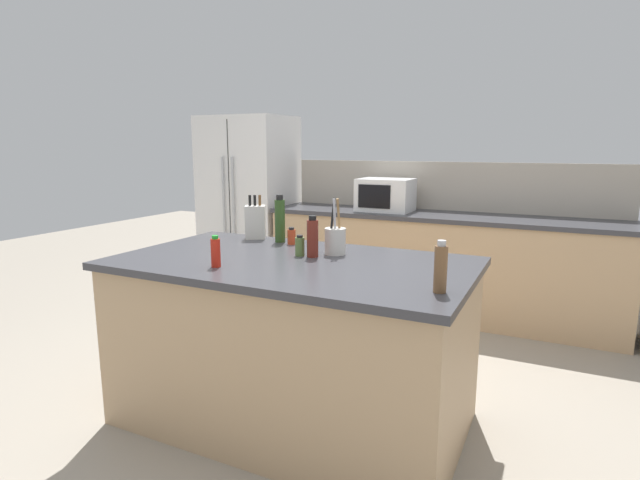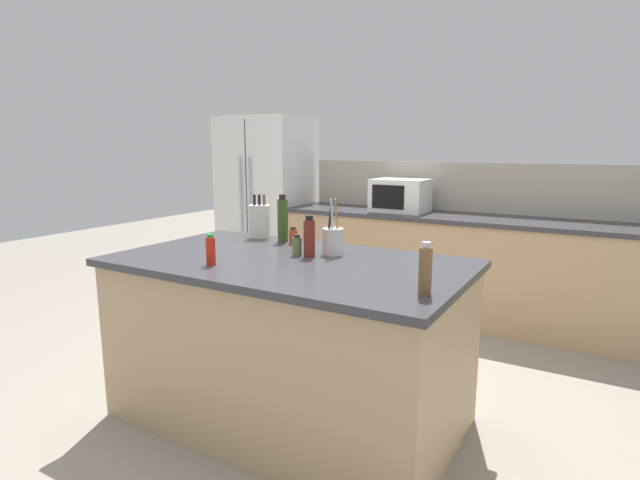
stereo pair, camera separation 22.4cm
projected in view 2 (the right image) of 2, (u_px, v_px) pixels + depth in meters
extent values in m
plane|color=gray|center=(290.00, 417.00, 2.89)|extent=(14.00, 14.00, 0.00)
cube|color=tan|center=(451.00, 269.00, 4.52)|extent=(3.14, 0.62, 0.90)
cube|color=#38383D|center=(454.00, 218.00, 4.44)|extent=(3.18, 0.66, 0.04)
cube|color=#B2A899|center=(465.00, 187.00, 4.66)|extent=(3.14, 0.03, 0.46)
cube|color=tan|center=(289.00, 344.00, 2.81)|extent=(1.87, 1.03, 0.90)
cube|color=#38383D|center=(288.00, 263.00, 2.72)|extent=(1.93, 1.09, 0.04)
cube|color=white|center=(267.00, 203.00, 5.51)|extent=(0.91, 0.72, 1.86)
cube|color=#2D2D2D|center=(247.00, 206.00, 5.21)|extent=(0.01, 0.00, 1.77)
cylinder|color=#ADB2B7|center=(241.00, 206.00, 5.22)|extent=(0.02, 0.02, 1.02)
cylinder|color=#ADB2B7|center=(250.00, 207.00, 5.16)|extent=(0.02, 0.02, 1.02)
cube|color=white|center=(400.00, 195.00, 4.66)|extent=(0.50, 0.38, 0.30)
cube|color=black|center=(388.00, 197.00, 4.52)|extent=(0.31, 0.01, 0.21)
cube|color=beige|center=(260.00, 221.00, 3.34)|extent=(0.16, 0.15, 0.22)
cylinder|color=black|center=(254.00, 200.00, 3.31)|extent=(0.02, 0.02, 0.07)
cylinder|color=black|center=(259.00, 200.00, 3.31)|extent=(0.02, 0.02, 0.07)
cylinder|color=brown|center=(264.00, 200.00, 3.31)|extent=(0.02, 0.02, 0.07)
cylinder|color=beige|center=(333.00, 241.00, 2.83)|extent=(0.12, 0.12, 0.15)
cylinder|color=olive|center=(336.00, 214.00, 2.80)|extent=(0.01, 0.05, 0.18)
cylinder|color=black|center=(331.00, 214.00, 2.81)|extent=(0.01, 0.05, 0.18)
cylinder|color=#B2B2B7|center=(332.00, 215.00, 2.78)|extent=(0.01, 0.03, 0.18)
cylinder|color=brown|center=(425.00, 271.00, 2.05)|extent=(0.06, 0.06, 0.20)
cylinder|color=#B2B2B7|center=(426.00, 245.00, 2.03)|extent=(0.04, 0.04, 0.02)
cylinder|color=#B73D1E|center=(293.00, 237.00, 3.14)|extent=(0.05, 0.05, 0.09)
cylinder|color=black|center=(293.00, 228.00, 3.13)|extent=(0.03, 0.03, 0.02)
cylinder|color=red|center=(211.00, 251.00, 2.57)|extent=(0.05, 0.05, 0.15)
cylinder|color=green|center=(210.00, 236.00, 2.56)|extent=(0.03, 0.03, 0.02)
cylinder|color=#567038|center=(297.00, 246.00, 2.81)|extent=(0.05, 0.05, 0.10)
cylinder|color=black|center=(297.00, 236.00, 2.79)|extent=(0.03, 0.03, 0.02)
cylinder|color=maroon|center=(309.00, 238.00, 2.76)|extent=(0.06, 0.06, 0.21)
cylinder|color=black|center=(309.00, 218.00, 2.74)|extent=(0.04, 0.04, 0.02)
cylinder|color=#2D4C1E|center=(283.00, 221.00, 3.20)|extent=(0.07, 0.07, 0.27)
cylinder|color=black|center=(282.00, 197.00, 3.18)|extent=(0.04, 0.04, 0.03)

